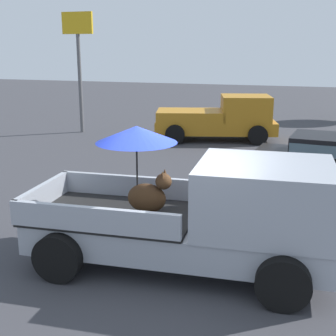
# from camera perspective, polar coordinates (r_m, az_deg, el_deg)

# --- Properties ---
(ground_plane) EXTENTS (80.00, 80.00, 0.00)m
(ground_plane) POSITION_cam_1_polar(r_m,az_deg,el_deg) (8.12, 1.26, -11.97)
(ground_plane) COLOR #38383D
(pickup_truck_main) EXTENTS (5.17, 2.54, 2.39)m
(pickup_truck_main) POSITION_cam_1_polar(r_m,az_deg,el_deg) (7.66, 4.58, -5.66)
(pickup_truck_main) COLOR black
(pickup_truck_main) RESTS_ON ground
(pickup_truck_red) EXTENTS (5.10, 3.11, 1.80)m
(pickup_truck_red) POSITION_cam_1_polar(r_m,az_deg,el_deg) (18.76, 6.54, 6.12)
(pickup_truck_red) COLOR black
(pickup_truck_red) RESTS_ON ground
(parked_sedan_near) EXTENTS (4.44, 2.28, 1.33)m
(parked_sedan_near) POSITION_cam_1_polar(r_m,az_deg,el_deg) (13.36, 19.82, 1.27)
(parked_sedan_near) COLOR black
(parked_sedan_near) RESTS_ON ground
(motel_sign) EXTENTS (1.40, 0.16, 5.11)m
(motel_sign) POSITION_cam_1_polar(r_m,az_deg,el_deg) (20.58, -11.06, 14.31)
(motel_sign) COLOR #59595B
(motel_sign) RESTS_ON ground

